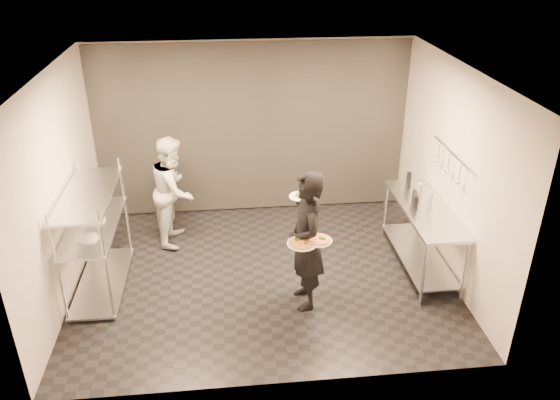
{
  "coord_description": "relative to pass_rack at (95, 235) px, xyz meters",
  "views": [
    {
      "loc": [
        -0.43,
        -6.22,
        4.31
      ],
      "look_at": [
        0.23,
        0.08,
        1.1
      ],
      "focal_mm": 35.0,
      "sensor_mm": 36.0,
      "label": 1
    }
  ],
  "objects": [
    {
      "name": "pos_monitor",
      "position": [
        4.21,
        0.09,
        0.24
      ],
      "size": [
        0.1,
        0.25,
        0.18
      ],
      "primitive_type": "cube",
      "rotation": [
        0.0,
        0.0,
        -0.2
      ],
      "color": "black",
      "rests_on": "prep_counter"
    },
    {
      "name": "bottle_green",
      "position": [
        4.32,
        0.24,
        0.27
      ],
      "size": [
        0.07,
        0.07,
        0.24
      ],
      "primitive_type": "cylinder",
      "color": "gray",
      "rests_on": "prep_counter"
    },
    {
      "name": "bottle_dark",
      "position": [
        4.29,
        0.62,
        0.27
      ],
      "size": [
        0.07,
        0.07,
        0.24
      ],
      "primitive_type": "cylinder",
      "color": "black",
      "rests_on": "prep_counter"
    },
    {
      "name": "prep_counter",
      "position": [
        4.33,
        0.0,
        -0.14
      ],
      "size": [
        0.6,
        1.8,
        0.92
      ],
      "color": "silver",
      "rests_on": "ground"
    },
    {
      "name": "bottle_clear",
      "position": [
        4.4,
        0.03,
        0.26
      ],
      "size": [
        0.07,
        0.07,
        0.22
      ],
      "primitive_type": "cylinder",
      "color": "gray",
      "rests_on": "prep_counter"
    },
    {
      "name": "pizza_plate_near",
      "position": [
        2.54,
        -0.9,
        0.27
      ],
      "size": [
        0.35,
        0.35,
        0.05
      ],
      "color": "white",
      "rests_on": "waiter"
    },
    {
      "name": "room_shell",
      "position": [
        2.15,
        1.18,
        0.63
      ],
      "size": [
        5.0,
        4.0,
        2.8
      ],
      "color": "black",
      "rests_on": "ground"
    },
    {
      "name": "pass_rack",
      "position": [
        0.0,
        0.0,
        0.0
      ],
      "size": [
        0.6,
        1.6,
        1.5
      ],
      "color": "silver",
      "rests_on": "ground"
    },
    {
      "name": "pizza_plate_far",
      "position": [
        2.74,
        -0.87,
        0.28
      ],
      "size": [
        0.31,
        0.31,
        0.05
      ],
      "color": "white",
      "rests_on": "waiter"
    },
    {
      "name": "chef",
      "position": [
        0.92,
        1.1,
        0.05
      ],
      "size": [
        0.72,
        0.87,
        1.65
      ],
      "primitive_type": "imported",
      "rotation": [
        0.0,
        0.0,
        1.45
      ],
      "color": "silver",
      "rests_on": "ground"
    },
    {
      "name": "utensil_rail",
      "position": [
        4.58,
        0.0,
        0.78
      ],
      "size": [
        0.07,
        1.2,
        0.31
      ],
      "color": "silver",
      "rests_on": "room_shell"
    },
    {
      "name": "salad_plate",
      "position": [
        2.59,
        -0.36,
        0.61
      ],
      "size": [
        0.28,
        0.28,
        0.07
      ],
      "color": "white",
      "rests_on": "waiter"
    },
    {
      "name": "waiter",
      "position": [
        2.62,
        -0.65,
        0.13
      ],
      "size": [
        0.49,
        0.69,
        1.79
      ],
      "primitive_type": "imported",
      "rotation": [
        0.0,
        0.0,
        -1.47
      ],
      "color": "black",
      "rests_on": "ground"
    }
  ]
}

